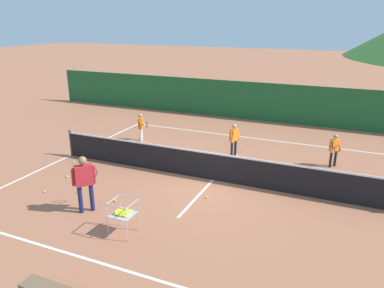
# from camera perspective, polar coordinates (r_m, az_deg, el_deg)

# --- Properties ---
(ground_plane) EXTENTS (120.00, 120.00, 0.00)m
(ground_plane) POSITION_cam_1_polar(r_m,az_deg,el_deg) (12.53, 3.24, -5.54)
(ground_plane) COLOR #A86647
(line_baseline_near) EXTENTS (12.03, 0.08, 0.01)m
(line_baseline_near) POSITION_cam_1_polar(r_m,az_deg,el_deg) (8.50, -9.80, -18.72)
(line_baseline_near) COLOR white
(line_baseline_near) RESTS_ON ground
(line_baseline_far) EXTENTS (12.03, 0.08, 0.01)m
(line_baseline_far) POSITION_cam_1_polar(r_m,az_deg,el_deg) (17.09, 9.19, 0.93)
(line_baseline_far) COLOR white
(line_baseline_far) RESTS_ON ground
(line_sideline_west) EXTENTS (0.08, 10.28, 0.01)m
(line_sideline_west) POSITION_cam_1_polar(r_m,az_deg,el_deg) (15.50, -18.10, -1.64)
(line_sideline_west) COLOR white
(line_sideline_west) RESTS_ON ground
(line_service_center) EXTENTS (0.08, 5.47, 0.01)m
(line_service_center) POSITION_cam_1_polar(r_m,az_deg,el_deg) (12.53, 3.24, -5.53)
(line_service_center) COLOR white
(line_service_center) RESTS_ON ground
(tennis_net) EXTENTS (12.00, 0.08, 1.05)m
(tennis_net) POSITION_cam_1_polar(r_m,az_deg,el_deg) (12.34, 3.28, -3.42)
(tennis_net) COLOR #333338
(tennis_net) RESTS_ON ground
(instructor) EXTENTS (0.59, 0.79, 1.64)m
(instructor) POSITION_cam_1_polar(r_m,az_deg,el_deg) (10.58, -16.22, -5.17)
(instructor) COLOR #191E4C
(instructor) RESTS_ON ground
(student_0) EXTENTS (0.56, 0.51, 1.24)m
(student_0) POSITION_cam_1_polar(r_m,az_deg,el_deg) (16.38, -7.83, 2.94)
(student_0) COLOR silver
(student_0) RESTS_ON ground
(student_1) EXTENTS (0.35, 0.54, 1.32)m
(student_1) POSITION_cam_1_polar(r_m,az_deg,el_deg) (14.45, 6.49, 1.06)
(student_1) COLOR black
(student_1) RESTS_ON ground
(student_2) EXTENTS (0.44, 0.68, 1.24)m
(student_2) POSITION_cam_1_polar(r_m,az_deg,el_deg) (14.29, 21.07, -0.50)
(student_2) COLOR black
(student_2) RESTS_ON ground
(ball_cart) EXTENTS (0.58, 0.58, 0.90)m
(ball_cart) POSITION_cam_1_polar(r_m,az_deg,el_deg) (9.47, -10.61, -10.35)
(ball_cart) COLOR #B7B7BC
(ball_cart) RESTS_ON ground
(tennis_ball_0) EXTENTS (0.07, 0.07, 0.07)m
(tennis_ball_0) POSITION_cam_1_polar(r_m,az_deg,el_deg) (13.38, -18.61, -4.77)
(tennis_ball_0) COLOR yellow
(tennis_ball_0) RESTS_ON ground
(tennis_ball_1) EXTENTS (0.07, 0.07, 0.07)m
(tennis_ball_1) POSITION_cam_1_polar(r_m,az_deg,el_deg) (14.64, -17.74, -2.65)
(tennis_ball_1) COLOR yellow
(tennis_ball_1) RESTS_ON ground
(tennis_ball_2) EXTENTS (0.07, 0.07, 0.07)m
(tennis_ball_2) POSITION_cam_1_polar(r_m,az_deg,el_deg) (12.13, -17.09, -7.07)
(tennis_ball_2) COLOR yellow
(tennis_ball_2) RESTS_ON ground
(tennis_ball_3) EXTENTS (0.07, 0.07, 0.07)m
(tennis_ball_3) POSITION_cam_1_polar(r_m,az_deg,el_deg) (11.29, 2.30, -8.19)
(tennis_ball_3) COLOR yellow
(tennis_ball_3) RESTS_ON ground
(tennis_ball_4) EXTENTS (0.07, 0.07, 0.07)m
(tennis_ball_4) POSITION_cam_1_polar(r_m,az_deg,el_deg) (12.53, -21.75, -6.77)
(tennis_ball_4) COLOR yellow
(tennis_ball_4) RESTS_ON ground
(tennis_ball_6) EXTENTS (0.07, 0.07, 0.07)m
(tennis_ball_6) POSITION_cam_1_polar(r_m,az_deg,el_deg) (11.32, -11.71, -8.51)
(tennis_ball_6) COLOR yellow
(tennis_ball_6) RESTS_ON ground
(windscreen_fence) EXTENTS (26.47, 0.08, 2.02)m
(windscreen_fence) POSITION_cam_1_polar(r_m,az_deg,el_deg) (19.88, 11.72, 6.27)
(windscreen_fence) COLOR #1E5B2D
(windscreen_fence) RESTS_ON ground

